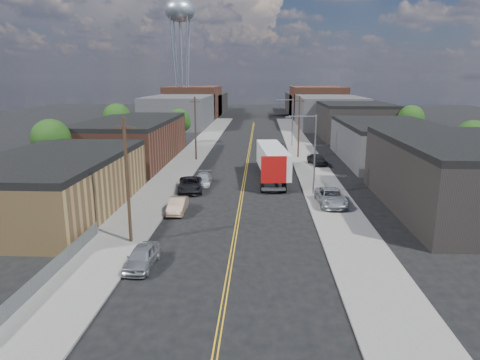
# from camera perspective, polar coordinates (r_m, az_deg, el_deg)

# --- Properties ---
(ground) EXTENTS (260.00, 260.00, 0.00)m
(ground) POSITION_cam_1_polar(r_m,az_deg,el_deg) (82.61, 1.35, 4.55)
(ground) COLOR black
(ground) RESTS_ON ground
(centerline) EXTENTS (0.32, 120.00, 0.01)m
(centerline) POSITION_cam_1_polar(r_m,az_deg,el_deg) (67.84, 1.02, 2.58)
(centerline) COLOR gold
(centerline) RESTS_ON ground
(sidewalk_left) EXTENTS (5.00, 140.00, 0.15)m
(sidewalk_left) POSITION_cam_1_polar(r_m,az_deg,el_deg) (68.77, -6.93, 2.69)
(sidewalk_left) COLOR slate
(sidewalk_left) RESTS_ON ground
(sidewalk_right) EXTENTS (5.00, 140.00, 0.15)m
(sidewalk_right) POSITION_cam_1_polar(r_m,az_deg,el_deg) (68.20, 9.03, 2.53)
(sidewalk_right) COLOR slate
(sidewalk_right) RESTS_ON ground
(warehouse_tan) EXTENTS (12.00, 22.00, 5.60)m
(warehouse_tan) POSITION_cam_1_polar(r_m,az_deg,el_deg) (45.50, -23.44, -0.41)
(warehouse_tan) COLOR olive
(warehouse_tan) RESTS_ON ground
(warehouse_brown) EXTENTS (12.00, 26.00, 6.60)m
(warehouse_brown) POSITION_cam_1_polar(r_m,az_deg,el_deg) (69.24, -14.12, 5.16)
(warehouse_brown) COLOR #512D20
(warehouse_brown) RESTS_ON ground
(industrial_right_a) EXTENTS (14.00, 22.00, 7.10)m
(industrial_right_a) POSITION_cam_1_polar(r_m,az_deg,el_deg) (47.04, 27.80, 0.50)
(industrial_right_a) COLOR black
(industrial_right_a) RESTS_ON ground
(industrial_right_b) EXTENTS (14.00, 24.00, 6.10)m
(industrial_right_b) POSITION_cam_1_polar(r_m,az_deg,el_deg) (71.14, 19.12, 4.84)
(industrial_right_b) COLOR #353538
(industrial_right_b) RESTS_ON ground
(industrial_right_c) EXTENTS (14.00, 22.00, 7.60)m
(industrial_right_c) POSITION_cam_1_polar(r_m,az_deg,el_deg) (96.11, 14.90, 7.65)
(industrial_right_c) COLOR black
(industrial_right_c) RESTS_ON ground
(skyline_left_a) EXTENTS (16.00, 30.00, 8.00)m
(skyline_left_a) POSITION_cam_1_polar(r_m,az_deg,el_deg) (118.98, -7.99, 9.12)
(skyline_left_a) COLOR #353538
(skyline_left_a) RESTS_ON ground
(skyline_right_a) EXTENTS (16.00, 30.00, 8.00)m
(skyline_right_a) POSITION_cam_1_polar(r_m,az_deg,el_deg) (118.28, 11.67, 8.95)
(skyline_right_a) COLOR #353538
(skyline_right_a) RESTS_ON ground
(skyline_left_b) EXTENTS (16.00, 26.00, 10.00)m
(skyline_left_b) POSITION_cam_1_polar(r_m,az_deg,el_deg) (143.50, -6.14, 10.30)
(skyline_left_b) COLOR #512D20
(skyline_left_b) RESTS_ON ground
(skyline_right_b) EXTENTS (16.00, 26.00, 10.00)m
(skyline_right_b) POSITION_cam_1_polar(r_m,az_deg,el_deg) (142.92, 10.17, 10.16)
(skyline_right_b) COLOR #512D20
(skyline_right_b) RESTS_ON ground
(skyline_left_c) EXTENTS (16.00, 40.00, 7.00)m
(skyline_left_c) POSITION_cam_1_polar(r_m,az_deg,el_deg) (163.34, -5.04, 10.18)
(skyline_left_c) COLOR black
(skyline_left_c) RESTS_ON ground
(skyline_right_c) EXTENTS (16.00, 40.00, 7.00)m
(skyline_right_c) POSITION_cam_1_polar(r_m,az_deg,el_deg) (162.84, 9.27, 10.05)
(skyline_right_c) COLOR black
(skyline_right_c) RESTS_ON ground
(water_tower) EXTENTS (9.00, 9.00, 36.90)m
(water_tower) POSITION_cam_1_polar(r_m,az_deg,el_deg) (134.93, -8.03, 20.97)
(water_tower) COLOR gray
(water_tower) RESTS_ON ground
(streetlight_near) EXTENTS (3.39, 0.25, 9.00)m
(streetlight_near) POSITION_cam_1_polar(r_m,az_deg,el_deg) (47.51, 9.49, 4.19)
(streetlight_near) COLOR gray
(streetlight_near) RESTS_ON ground
(streetlight_far) EXTENTS (3.39, 0.25, 9.00)m
(streetlight_far) POSITION_cam_1_polar(r_m,az_deg,el_deg) (82.11, 6.73, 8.16)
(streetlight_far) COLOR gray
(streetlight_far) RESTS_ON ground
(utility_pole_left_near) EXTENTS (1.60, 0.26, 10.00)m
(utility_pole_left_near) POSITION_cam_1_polar(r_m,az_deg,el_deg) (34.09, -14.79, -0.06)
(utility_pole_left_near) COLOR black
(utility_pole_left_near) RESTS_ON ground
(utility_pole_left_far) EXTENTS (1.60, 0.26, 10.00)m
(utility_pole_left_far) POSITION_cam_1_polar(r_m,az_deg,el_deg) (67.81, -5.96, 6.90)
(utility_pole_left_far) COLOR black
(utility_pole_left_far) RESTS_ON ground
(utility_pole_right) EXTENTS (1.60, 0.26, 10.00)m
(utility_pole_right) POSITION_cam_1_polar(r_m,az_deg,el_deg) (70.27, 7.86, 7.07)
(utility_pole_right) COLOR black
(utility_pole_right) RESTS_ON ground
(chainlink_fence) EXTENTS (0.05, 16.00, 1.22)m
(chainlink_fence) POSITION_cam_1_polar(r_m,az_deg,el_deg) (31.02, -23.85, -10.91)
(chainlink_fence) COLOR slate
(chainlink_fence) RESTS_ON ground
(tree_left_near) EXTENTS (4.85, 4.76, 7.91)m
(tree_left_near) POSITION_cam_1_polar(r_m,az_deg,el_deg) (58.27, -23.81, 4.78)
(tree_left_near) COLOR black
(tree_left_near) RESTS_ON ground
(tree_left_mid) EXTENTS (5.10, 5.04, 8.37)m
(tree_left_mid) POSITION_cam_1_polar(r_m,az_deg,el_deg) (81.21, -16.03, 7.78)
(tree_left_mid) COLOR black
(tree_left_mid) RESTS_ON ground
(tree_left_far) EXTENTS (4.35, 4.20, 6.97)m
(tree_left_far) POSITION_cam_1_polar(r_m,az_deg,el_deg) (85.50, -8.07, 7.81)
(tree_left_far) COLOR black
(tree_left_far) RESTS_ON ground
(tree_right_near) EXTENTS (4.60, 4.48, 7.44)m
(tree_right_near) POSITION_cam_1_polar(r_m,az_deg,el_deg) (64.52, 28.60, 4.75)
(tree_right_near) COLOR black
(tree_right_near) RESTS_ON ground
(tree_right_far) EXTENTS (4.85, 4.76, 7.91)m
(tree_right_far) POSITION_cam_1_polar(r_m,az_deg,el_deg) (86.59, 21.85, 7.46)
(tree_right_far) COLOR black
(tree_right_far) RESTS_ON ground
(semi_truck) EXTENTS (4.13, 16.96, 4.38)m
(semi_truck) POSITION_cam_1_polar(r_m,az_deg,el_deg) (55.99, 4.29, 2.80)
(semi_truck) COLOR #BCBCBC
(semi_truck) RESTS_ON ground
(car_left_a) EXTENTS (1.92, 4.49, 1.51)m
(car_left_a) POSITION_cam_1_polar(r_m,az_deg,el_deg) (30.88, -12.93, -9.96)
(car_left_a) COLOR #A7ABAD
(car_left_a) RESTS_ON ground
(car_left_b) EXTENTS (1.64, 4.47, 1.46)m
(car_left_b) POSITION_cam_1_polar(r_m,az_deg,el_deg) (42.17, -8.31, -3.37)
(car_left_b) COLOR #8A6E5A
(car_left_b) RESTS_ON ground
(car_left_c) EXTENTS (3.43, 6.11, 1.61)m
(car_left_c) POSITION_cam_1_polar(r_m,az_deg,el_deg) (49.75, -6.65, -0.61)
(car_left_c) COLOR black
(car_left_c) RESTS_ON ground
(car_left_d) EXTENTS (2.07, 4.81, 1.38)m
(car_left_d) POSITION_cam_1_polar(r_m,az_deg,el_deg) (52.77, -4.96, 0.12)
(car_left_d) COLOR silver
(car_left_d) RESTS_ON ground
(car_right_lot_a) EXTENTS (2.94, 5.99, 1.64)m
(car_right_lot_a) POSITION_cam_1_polar(r_m,az_deg,el_deg) (44.65, 12.08, -2.26)
(car_right_lot_a) COLOR #B5B9BA
(car_right_lot_a) RESTS_ON sidewalk_right
(car_right_lot_c) EXTENTS (2.99, 5.05, 1.61)m
(car_right_lot_c) POSITION_cam_1_polar(r_m,az_deg,el_deg) (64.95, 10.25, 2.73)
(car_right_lot_c) COLOR black
(car_right_lot_c) RESTS_ON sidewalk_right
(car_ahead_truck) EXTENTS (3.37, 6.08, 1.61)m
(car_ahead_truck) POSITION_cam_1_polar(r_m,az_deg,el_deg) (76.31, 4.59, 4.38)
(car_ahead_truck) COLOR black
(car_ahead_truck) RESTS_ON ground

